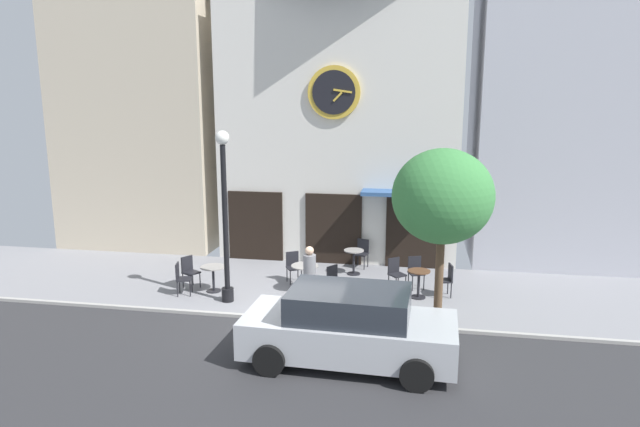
{
  "coord_description": "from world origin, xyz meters",
  "views": [
    {
      "loc": [
        2.97,
        -12.53,
        5.33
      ],
      "look_at": [
        0.29,
        2.52,
        2.17
      ],
      "focal_mm": 31.56,
      "sensor_mm": 36.0,
      "label": 1
    }
  ],
  "objects_px": {
    "cafe_chair_curbside": "(396,271)",
    "pedestrian_grey": "(310,277)",
    "cafe_table_near_curb": "(213,274)",
    "parked_car_silver": "(349,327)",
    "cafe_table_center_right": "(419,280)",
    "cafe_chair_right_end": "(293,265)",
    "cafe_chair_near_tree": "(447,278)",
    "street_tree": "(443,197)",
    "cafe_table_near_door": "(305,272)",
    "street_lamp": "(225,217)",
    "cafe_chair_corner": "(330,278)",
    "cafe_chair_outer": "(181,276)",
    "cafe_chair_left_end": "(415,270)",
    "cafe_table_rightmost": "(354,258)",
    "cafe_chair_facing_street": "(189,269)",
    "cafe_chair_mid_row": "(362,251)"
  },
  "relations": [
    {
      "from": "cafe_chair_near_tree",
      "to": "cafe_chair_facing_street",
      "type": "height_order",
      "value": "same"
    },
    {
      "from": "street_lamp",
      "to": "cafe_chair_corner",
      "type": "height_order",
      "value": "street_lamp"
    },
    {
      "from": "pedestrian_grey",
      "to": "parked_car_silver",
      "type": "xyz_separation_m",
      "value": [
        1.35,
        -2.71,
        -0.1
      ]
    },
    {
      "from": "cafe_table_center_right",
      "to": "cafe_chair_right_end",
      "type": "relative_size",
      "value": 0.85
    },
    {
      "from": "street_lamp",
      "to": "parked_car_silver",
      "type": "distance_m",
      "value": 4.9
    },
    {
      "from": "cafe_table_near_curb",
      "to": "parked_car_silver",
      "type": "bearing_deg",
      "value": -40.05
    },
    {
      "from": "cafe_chair_facing_street",
      "to": "street_lamp",
      "type": "bearing_deg",
      "value": -31.51
    },
    {
      "from": "cafe_table_rightmost",
      "to": "parked_car_silver",
      "type": "xyz_separation_m",
      "value": [
        0.58,
        -5.83,
        0.26
      ]
    },
    {
      "from": "cafe_chair_curbside",
      "to": "cafe_chair_mid_row",
      "type": "bearing_deg",
      "value": 120.36
    },
    {
      "from": "cafe_chair_outer",
      "to": "cafe_table_near_door",
      "type": "bearing_deg",
      "value": 15.33
    },
    {
      "from": "cafe_table_near_door",
      "to": "cafe_chair_left_end",
      "type": "bearing_deg",
      "value": 15.17
    },
    {
      "from": "pedestrian_grey",
      "to": "cafe_chair_right_end",
      "type": "bearing_deg",
      "value": 113.43
    },
    {
      "from": "cafe_table_near_curb",
      "to": "cafe_chair_outer",
      "type": "xyz_separation_m",
      "value": [
        -0.77,
        -0.41,
        0.02
      ]
    },
    {
      "from": "cafe_table_near_curb",
      "to": "parked_car_silver",
      "type": "xyz_separation_m",
      "value": [
        4.26,
        -3.58,
        0.25
      ]
    },
    {
      "from": "street_lamp",
      "to": "cafe_chair_corner",
      "type": "bearing_deg",
      "value": 17.4
    },
    {
      "from": "cafe_chair_curbside",
      "to": "cafe_chair_right_end",
      "type": "distance_m",
      "value": 2.99
    },
    {
      "from": "cafe_chair_right_end",
      "to": "cafe_chair_near_tree",
      "type": "bearing_deg",
      "value": -5.97
    },
    {
      "from": "cafe_chair_near_tree",
      "to": "cafe_table_near_curb",
      "type": "bearing_deg",
      "value": -173.43
    },
    {
      "from": "cafe_chair_right_end",
      "to": "cafe_chair_mid_row",
      "type": "relative_size",
      "value": 1.0
    },
    {
      "from": "street_tree",
      "to": "cafe_table_near_curb",
      "type": "bearing_deg",
      "value": 169.07
    },
    {
      "from": "cafe_chair_right_end",
      "to": "cafe_chair_left_end",
      "type": "bearing_deg",
      "value": 1.87
    },
    {
      "from": "street_tree",
      "to": "cafe_chair_facing_street",
      "type": "height_order",
      "value": "street_tree"
    },
    {
      "from": "cafe_chair_right_end",
      "to": "cafe_chair_facing_street",
      "type": "bearing_deg",
      "value": -160.91
    },
    {
      "from": "cafe_table_center_right",
      "to": "pedestrian_grey",
      "type": "bearing_deg",
      "value": -153.56
    },
    {
      "from": "street_tree",
      "to": "cafe_table_rightmost",
      "type": "height_order",
      "value": "street_tree"
    },
    {
      "from": "cafe_chair_near_tree",
      "to": "cafe_chair_left_end",
      "type": "bearing_deg",
      "value": 145.9
    },
    {
      "from": "cafe_table_rightmost",
      "to": "pedestrian_grey",
      "type": "relative_size",
      "value": 0.46
    },
    {
      "from": "cafe_table_center_right",
      "to": "cafe_chair_left_end",
      "type": "relative_size",
      "value": 0.85
    },
    {
      "from": "cafe_table_near_curb",
      "to": "cafe_chair_corner",
      "type": "xyz_separation_m",
      "value": [
        3.26,
        0.15,
        0.02
      ]
    },
    {
      "from": "cafe_table_near_door",
      "to": "cafe_chair_curbside",
      "type": "relative_size",
      "value": 0.85
    },
    {
      "from": "cafe_chair_corner",
      "to": "cafe_chair_curbside",
      "type": "bearing_deg",
      "value": 27.79
    },
    {
      "from": "cafe_table_near_door",
      "to": "cafe_chair_mid_row",
      "type": "bearing_deg",
      "value": 62.27
    },
    {
      "from": "cafe_chair_right_end",
      "to": "cafe_chair_facing_street",
      "type": "relative_size",
      "value": 1.0
    },
    {
      "from": "cafe_chair_right_end",
      "to": "cafe_chair_outer",
      "type": "xyz_separation_m",
      "value": [
        -2.79,
        -1.61,
        0.0
      ]
    },
    {
      "from": "cafe_table_near_door",
      "to": "street_lamp",
      "type": "bearing_deg",
      "value": -148.3
    },
    {
      "from": "cafe_chair_corner",
      "to": "cafe_chair_mid_row",
      "type": "relative_size",
      "value": 1.0
    },
    {
      "from": "cafe_table_near_door",
      "to": "cafe_chair_corner",
      "type": "distance_m",
      "value": 0.82
    },
    {
      "from": "pedestrian_grey",
      "to": "parked_car_silver",
      "type": "bearing_deg",
      "value": -63.53
    },
    {
      "from": "street_lamp",
      "to": "cafe_chair_right_end",
      "type": "bearing_deg",
      "value": 53.6
    },
    {
      "from": "cafe_table_near_door",
      "to": "cafe_chair_outer",
      "type": "relative_size",
      "value": 0.85
    },
    {
      "from": "cafe_chair_facing_street",
      "to": "parked_car_silver",
      "type": "bearing_deg",
      "value": -36.91
    },
    {
      "from": "cafe_table_center_right",
      "to": "cafe_chair_near_tree",
      "type": "bearing_deg",
      "value": 18.44
    },
    {
      "from": "cafe_table_near_door",
      "to": "cafe_table_center_right",
      "type": "bearing_deg",
      "value": 0.01
    },
    {
      "from": "cafe_table_near_door",
      "to": "cafe_chair_near_tree",
      "type": "distance_m",
      "value": 3.9
    },
    {
      "from": "cafe_table_center_right",
      "to": "cafe_chair_facing_street",
      "type": "height_order",
      "value": "cafe_chair_facing_street"
    },
    {
      "from": "cafe_chair_corner",
      "to": "parked_car_silver",
      "type": "bearing_deg",
      "value": -75.01
    },
    {
      "from": "cafe_chair_curbside",
      "to": "pedestrian_grey",
      "type": "xyz_separation_m",
      "value": [
        -2.09,
        -1.94,
        0.33
      ]
    },
    {
      "from": "cafe_table_near_door",
      "to": "cafe_table_rightmost",
      "type": "height_order",
      "value": "cafe_table_rightmost"
    },
    {
      "from": "parked_car_silver",
      "to": "cafe_chair_curbside",
      "type": "bearing_deg",
      "value": 80.98
    },
    {
      "from": "cafe_table_rightmost",
      "to": "cafe_table_near_curb",
      "type": "bearing_deg",
      "value": -148.64
    }
  ]
}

